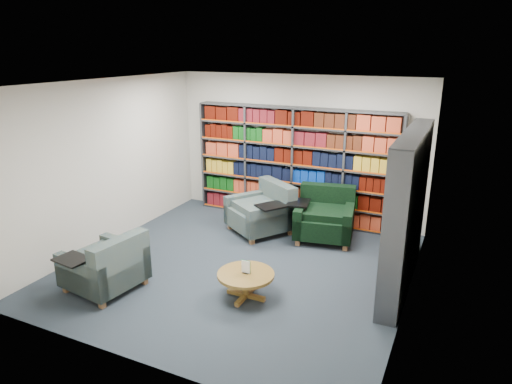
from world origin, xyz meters
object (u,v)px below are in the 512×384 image
at_px(chair_teal_left, 264,212).
at_px(chair_teal_front, 108,268).
at_px(coffee_table, 246,278).
at_px(chair_green_right, 325,218).

bearing_deg(chair_teal_left, chair_teal_front, -110.42).
relative_size(chair_teal_front, coffee_table, 1.48).
distance_m(chair_teal_left, coffee_table, 2.41).
bearing_deg(chair_teal_left, coffee_table, -71.86).
bearing_deg(chair_teal_front, chair_green_right, 55.07).
distance_m(chair_green_right, coffee_table, 2.52).
height_order(chair_teal_left, coffee_table, chair_teal_left).
distance_m(chair_teal_left, chair_teal_front, 3.11).
xyz_separation_m(chair_teal_front, coffee_table, (1.83, 0.63, -0.05)).
xyz_separation_m(chair_green_right, chair_teal_front, (-2.18, -3.13, -0.02)).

